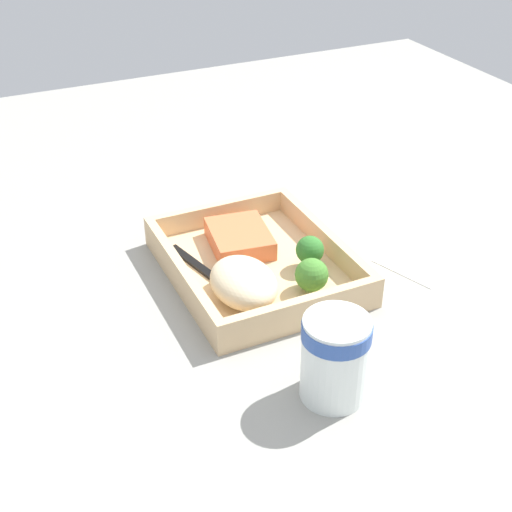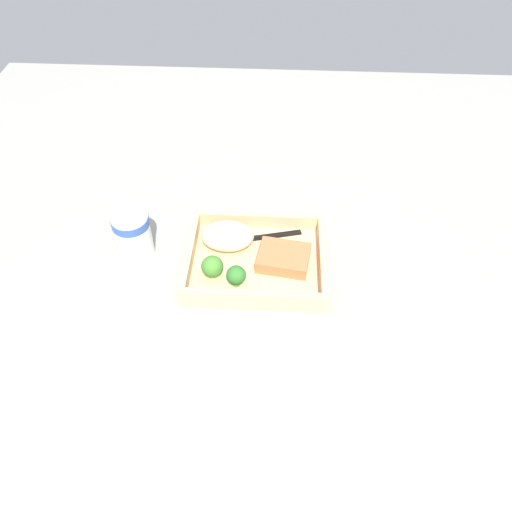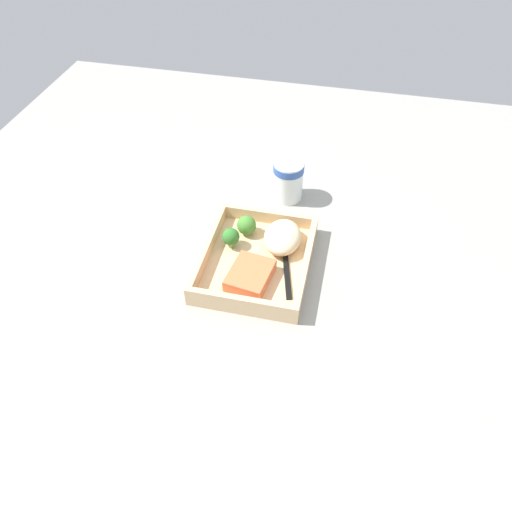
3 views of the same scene
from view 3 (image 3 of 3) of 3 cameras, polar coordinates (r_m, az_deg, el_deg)
ground_plane at (r=101.59cm, az=0.00°, el=-1.47°), size 160.00×160.00×2.00cm
takeout_tray at (r=100.43cm, az=0.00°, el=-0.84°), size 25.88×21.23×1.20cm
tray_rim at (r=98.94cm, az=0.00°, el=-0.01°), size 25.88×21.23×2.97cm
salmon_fillet at (r=95.69cm, az=-0.85°, el=-2.20°), size 10.39×8.81×2.53cm
mashed_potatoes at (r=101.84cm, az=3.05°, el=2.15°), size 10.13×7.58×4.56cm
broccoli_floret_1 at (r=104.50cm, az=-1.09°, el=3.52°), size 4.07×4.07×4.31cm
broccoli_floret_2 at (r=101.51cm, az=-2.89°, el=2.18°), size 3.58×3.58×4.44cm
fork at (r=99.24cm, az=3.46°, el=-0.98°), size 15.73×5.43×0.44cm
paper_cup at (r=114.26cm, az=3.70°, el=8.82°), size 6.92×6.92×9.46cm
receipt_slip at (r=110.39cm, az=-10.80°, el=2.99°), size 13.02×14.90×0.24cm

